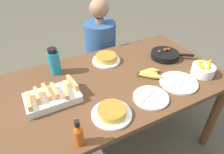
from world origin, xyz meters
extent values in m
plane|color=#565142|center=(0.00, 0.00, 0.00)|extent=(14.00, 14.00, 0.00)
cube|color=brown|center=(0.00, 0.00, 0.74)|extent=(1.67, 0.92, 0.03)
cylinder|color=brown|center=(0.77, -0.40, 0.36)|extent=(0.07, 0.07, 0.72)
cylinder|color=brown|center=(-0.77, 0.40, 0.36)|extent=(0.07, 0.07, 0.72)
cylinder|color=brown|center=(0.77, 0.40, 0.36)|extent=(0.07, 0.07, 0.72)
ellipsoid|color=gold|center=(0.26, -0.10, 0.78)|extent=(0.17, 0.16, 0.04)
ellipsoid|color=gold|center=(0.26, -0.08, 0.77)|extent=(0.16, 0.11, 0.04)
ellipsoid|color=gold|center=(0.28, -0.06, 0.78)|extent=(0.19, 0.08, 0.04)
ellipsoid|color=gold|center=(0.28, -0.04, 0.77)|extent=(0.17, 0.03, 0.03)
cylinder|color=#4C3819|center=(0.20, -0.04, 0.77)|extent=(0.02, 0.02, 0.04)
cube|color=silver|center=(-0.44, -0.01, 0.78)|extent=(0.34, 0.21, 0.05)
cube|color=#F29E56|center=(-0.57, -0.03, 0.82)|extent=(0.03, 0.15, 0.04)
cube|color=#F29E56|center=(-0.52, -0.01, 0.83)|extent=(0.02, 0.13, 0.05)
cube|color=#F29E56|center=(-0.46, 0.01, 0.82)|extent=(0.03, 0.16, 0.04)
cube|color=#F29E56|center=(-0.42, -0.01, 0.82)|extent=(0.03, 0.14, 0.05)
cube|color=#F29E56|center=(-0.35, -0.03, 0.82)|extent=(0.05, 0.17, 0.04)
cube|color=#F29E56|center=(-0.29, 0.01, 0.83)|extent=(0.04, 0.15, 0.05)
cylinder|color=black|center=(0.55, 0.08, 0.76)|extent=(0.23, 0.23, 0.01)
cylinder|color=black|center=(0.55, 0.08, 0.79)|extent=(0.24, 0.24, 0.04)
cylinder|color=black|center=(0.70, -0.03, 0.79)|extent=(0.12, 0.09, 0.02)
ellipsoid|color=brown|center=(0.60, 0.09, 0.82)|extent=(0.04, 0.04, 0.03)
ellipsoid|color=brown|center=(0.51, 0.10, 0.82)|extent=(0.04, 0.04, 0.03)
ellipsoid|color=brown|center=(0.56, 0.10, 0.82)|extent=(0.04, 0.04, 0.03)
ellipsoid|color=brown|center=(0.57, 0.10, 0.82)|extent=(0.04, 0.04, 0.02)
cylinder|color=white|center=(0.08, 0.25, 0.76)|extent=(0.23, 0.23, 0.02)
cylinder|color=gold|center=(0.08, 0.25, 0.79)|extent=(0.17, 0.17, 0.04)
cylinder|color=#AB7427|center=(0.08, 0.25, 0.82)|extent=(0.17, 0.17, 0.00)
cylinder|color=white|center=(-0.16, -0.30, 0.76)|extent=(0.24, 0.24, 0.02)
cylinder|color=gold|center=(-0.16, -0.30, 0.79)|extent=(0.17, 0.17, 0.04)
cylinder|color=#AB7427|center=(-0.16, -0.30, 0.81)|extent=(0.17, 0.17, 0.00)
cylinder|color=white|center=(0.41, -0.26, 0.76)|extent=(0.27, 0.27, 0.02)
cylinder|color=silver|center=(0.44, -0.27, 0.77)|extent=(0.11, 0.06, 0.01)
cube|color=silver|center=(0.36, -0.30, 0.77)|extent=(0.05, 0.04, 0.00)
cylinder|color=white|center=(0.13, -0.29, 0.76)|extent=(0.23, 0.23, 0.02)
cylinder|color=silver|center=(0.10, -0.29, 0.77)|extent=(0.11, 0.06, 0.01)
cube|color=silver|center=(0.18, -0.25, 0.77)|extent=(0.05, 0.04, 0.00)
cylinder|color=white|center=(0.64, -0.25, 0.79)|extent=(0.17, 0.17, 0.07)
cone|color=#F4A819|center=(0.69, -0.25, 0.85)|extent=(0.04, 0.05, 0.06)
cone|color=#F4A819|center=(0.66, -0.21, 0.84)|extent=(0.06, 0.05, 0.05)
cone|color=#F4A819|center=(0.64, -0.21, 0.84)|extent=(0.05, 0.04, 0.04)
cone|color=#F4A819|center=(0.61, -0.23, 0.85)|extent=(0.04, 0.05, 0.06)
cone|color=#F4A819|center=(0.60, -0.27, 0.85)|extent=(0.05, 0.05, 0.05)
cone|color=#F4A819|center=(0.64, -0.29, 0.84)|extent=(0.05, 0.04, 0.04)
cone|color=#F4A819|center=(0.66, -0.28, 0.85)|extent=(0.05, 0.05, 0.05)
cylinder|color=teal|center=(-0.33, 0.29, 0.84)|extent=(0.09, 0.09, 0.18)
cylinder|color=black|center=(-0.33, 0.29, 0.95)|extent=(0.07, 0.07, 0.03)
cylinder|color=#C64C0F|center=(-0.40, -0.40, 0.81)|extent=(0.05, 0.05, 0.10)
cone|color=#C64C0F|center=(-0.40, -0.40, 0.87)|extent=(0.05, 0.05, 0.03)
cylinder|color=black|center=(-0.40, -0.40, 0.91)|extent=(0.03, 0.03, 0.03)
cube|color=black|center=(0.21, 0.66, 0.21)|extent=(0.35, 0.35, 0.43)
cylinder|color=#2D5184|center=(0.21, 0.66, 0.68)|extent=(0.31, 0.31, 0.50)
cylinder|color=#9E7051|center=(0.21, 0.66, 0.95)|extent=(0.08, 0.08, 0.05)
sphere|color=#9E7051|center=(0.21, 0.66, 1.07)|extent=(0.18, 0.18, 0.18)
camera|label=1|loc=(-0.55, -1.03, 1.64)|focal=32.00mm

